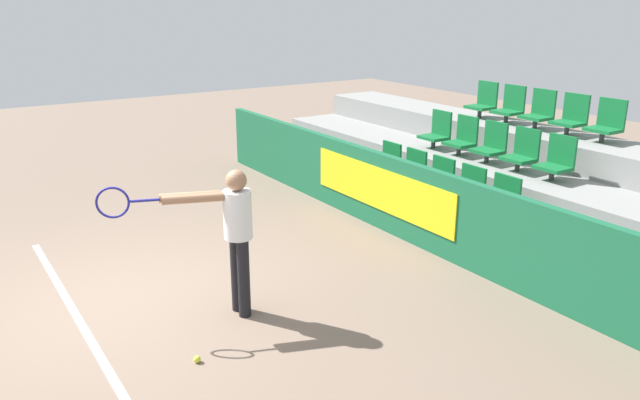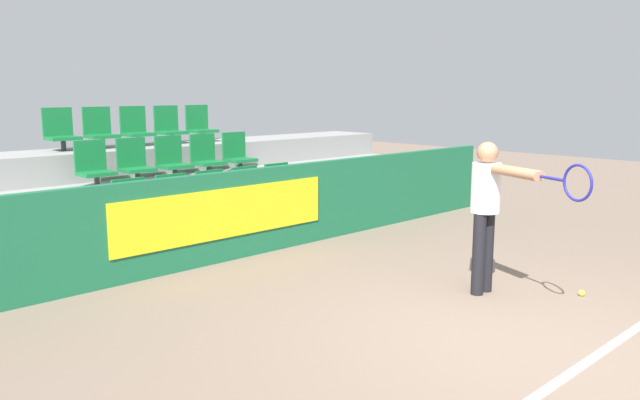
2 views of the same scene
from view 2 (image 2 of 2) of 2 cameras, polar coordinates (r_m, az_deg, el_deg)
ground_plane at (r=5.65m, az=18.66°, el=-12.31°), size 30.00×30.00×0.00m
court_baseline at (r=5.47m, az=23.31°, el=-13.36°), size 4.80×0.08×0.01m
barrier_wall at (r=7.99m, az=-6.75°, el=-1.18°), size 10.11×0.14×1.11m
bleacher_tier_front at (r=8.55m, az=-9.12°, el=-2.91°), size 9.71×1.06×0.41m
bleacher_tier_middle at (r=9.39m, az=-12.83°, el=-0.60°), size 9.71×1.06×0.82m
bleacher_tier_back at (r=10.27m, az=-15.91°, el=1.32°), size 9.71×1.06×1.23m
stadium_chair_0 at (r=7.98m, az=-16.74°, el=-0.58°), size 0.43×0.38×0.62m
stadium_chair_1 at (r=8.25m, az=-13.09°, el=-0.07°), size 0.43×0.38×0.62m
stadium_chair_2 at (r=8.56m, az=-9.69°, el=0.40°), size 0.43×0.38×0.62m
stadium_chair_3 at (r=8.90m, az=-6.54°, el=0.84°), size 0.43×0.38×0.62m
stadium_chair_4 at (r=9.26m, az=-3.63°, el=1.24°), size 0.43×0.38×0.62m
stadium_chair_5 at (r=8.87m, az=-19.99°, el=2.96°), size 0.43×0.38×0.62m
stadium_chair_6 at (r=9.12m, az=-16.59°, el=3.32°), size 0.43×0.38×0.62m
stadium_chair_7 at (r=9.40m, az=-13.39°, el=3.65°), size 0.43×0.38×0.62m
stadium_chair_8 at (r=9.71m, az=-10.38°, el=3.95°), size 0.43×0.38×0.62m
stadium_chair_9 at (r=10.04m, az=-7.56°, el=4.22°), size 0.43×0.38×0.62m
stadium_chair_10 at (r=9.81m, az=-22.64°, el=5.83°), size 0.43×0.38×0.62m
stadium_chair_11 at (r=10.04m, az=-19.49°, el=6.10°), size 0.43×0.38×0.62m
stadium_chair_12 at (r=10.29m, az=-16.48°, el=6.34°), size 0.43×0.38×0.62m
stadium_chair_13 at (r=10.58m, az=-13.62°, el=6.55°), size 0.43×0.38×0.62m
stadium_chair_14 at (r=10.88m, az=-10.92°, el=6.74°), size 0.43×0.38×0.62m
tennis_player at (r=6.54m, az=15.30°, el=-0.24°), size 0.63×1.43×1.59m
tennis_ball at (r=7.04m, az=22.80°, el=-7.84°), size 0.07×0.07×0.07m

